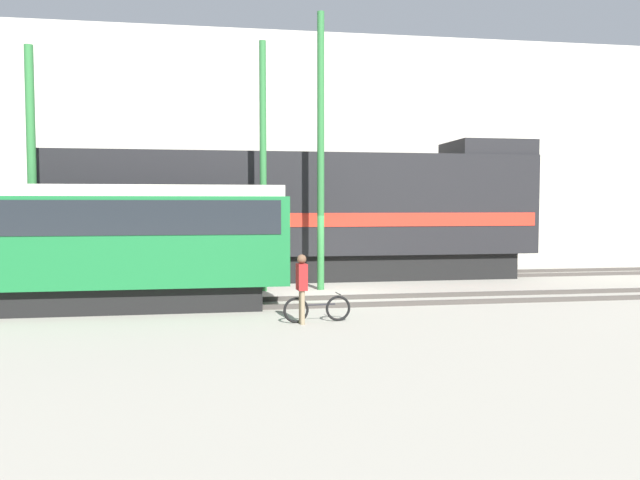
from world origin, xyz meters
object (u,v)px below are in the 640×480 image
at_px(streetcar, 62,239).
at_px(bicycle, 317,309).
at_px(freight_locomotive, 301,214).
at_px(utility_pole_left, 32,172).
at_px(utility_pole_center, 263,167).
at_px(person, 302,282).
at_px(utility_pole_right, 321,152).

distance_m(streetcar, bicycle, 7.25).
relative_size(freight_locomotive, utility_pole_left, 2.35).
bearing_deg(utility_pole_center, streetcar, -151.84).
bearing_deg(utility_pole_left, bicycle, -35.22).
distance_m(streetcar, utility_pole_center, 6.74).
relative_size(bicycle, person, 1.01).
relative_size(person, utility_pole_center, 0.21).
bearing_deg(streetcar, person, -25.27).
xyz_separation_m(person, utility_pole_right, (1.44, 5.90, 3.60)).
xyz_separation_m(freight_locomotive, bicycle, (-0.75, -8.73, -2.19)).
xyz_separation_m(streetcar, utility_pole_right, (7.55, 3.01, 2.68)).
bearing_deg(utility_pole_right, person, -103.68).
bearing_deg(person, utility_pole_left, 142.48).
height_order(bicycle, utility_pole_right, utility_pole_right).
bearing_deg(bicycle, person, -155.34).
bearing_deg(person, streetcar, 154.73).
bearing_deg(person, freight_locomotive, 82.59).
height_order(freight_locomotive, person, freight_locomotive).
bearing_deg(utility_pole_left, freight_locomotive, 18.81).
distance_m(freight_locomotive, utility_pole_left, 9.45).
relative_size(utility_pole_center, utility_pole_right, 0.89).
bearing_deg(streetcar, bicycle, -22.48).
distance_m(freight_locomotive, utility_pole_center, 3.79).
height_order(freight_locomotive, utility_pole_center, utility_pole_center).
height_order(utility_pole_left, utility_pole_right, utility_pole_right).
height_order(streetcar, person, streetcar).
bearing_deg(freight_locomotive, utility_pole_center, -118.70).
bearing_deg(freight_locomotive, utility_pole_left, -161.19).
bearing_deg(utility_pole_right, bicycle, -100.19).
bearing_deg(person, utility_pole_right, 76.32).
bearing_deg(bicycle, utility_pole_right, 79.81).
bearing_deg(freight_locomotive, streetcar, -140.38).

